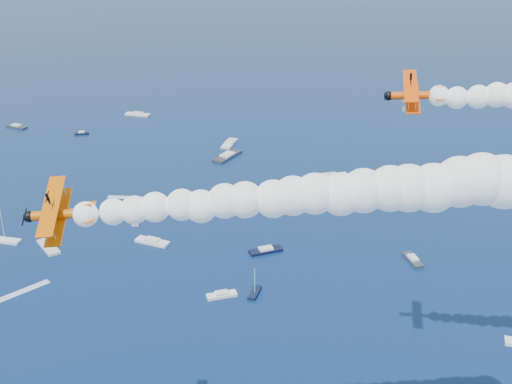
# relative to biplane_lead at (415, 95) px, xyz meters

# --- Properties ---
(biplane_lead) EXTENTS (8.48, 10.28, 8.04)m
(biplane_lead) POSITION_rel_biplane_lead_xyz_m (0.00, 0.00, 0.00)
(biplane_lead) COLOR #FF4805
(biplane_trail) EXTENTS (9.59, 11.69, 9.09)m
(biplane_trail) POSITION_rel_biplane_lead_xyz_m (-40.32, -28.70, -7.44)
(biplane_trail) COLOR #DD5C04
(smoke_trail_trail) EXTENTS (56.70, 23.27, 10.52)m
(smoke_trail_trail) POSITION_rel_biplane_lead_xyz_m (-12.99, -24.15, -5.35)
(smoke_trail_trail) COLOR white
(spectator_boats) EXTENTS (243.30, 171.92, 0.70)m
(spectator_boats) POSITION_rel_biplane_lead_xyz_m (-26.97, 77.50, -58.48)
(spectator_boats) COLOR white
(spectator_boats) RESTS_ON ground
(boat_wakes) EXTENTS (173.85, 82.18, 0.04)m
(boat_wakes) POSITION_rel_biplane_lead_xyz_m (-32.81, 42.20, -58.80)
(boat_wakes) COLOR white
(boat_wakes) RESTS_ON ground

